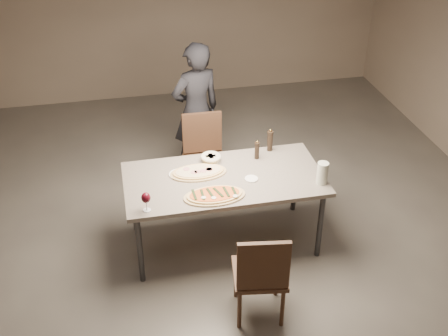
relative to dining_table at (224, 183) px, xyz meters
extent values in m
plane|color=#5C564F|center=(0.00, 0.00, -0.69)|extent=(7.00, 7.00, 0.00)
cube|color=slate|center=(0.00, 0.00, 0.04)|extent=(1.80, 0.90, 0.04)
cylinder|color=#333335|center=(-0.82, -0.37, -0.34)|extent=(0.05, 0.05, 0.71)
cylinder|color=#333335|center=(0.82, -0.37, -0.34)|extent=(0.05, 0.05, 0.71)
cylinder|color=#333335|center=(-0.82, 0.37, -0.34)|extent=(0.05, 0.05, 0.71)
cylinder|color=#333335|center=(0.82, 0.37, -0.34)|extent=(0.05, 0.05, 0.71)
ellipsoid|color=white|center=(-0.16, -0.34, 0.10)|extent=(0.05, 0.05, 0.01)
ellipsoid|color=white|center=(0.02, -0.36, 0.10)|extent=(0.05, 0.05, 0.01)
ellipsoid|color=white|center=(-0.24, -0.32, 0.10)|extent=(0.05, 0.05, 0.01)
cube|color=black|center=(-0.32, -0.26, 0.09)|extent=(0.03, 0.15, 0.01)
cube|color=black|center=(-0.25, -0.28, 0.09)|extent=(0.02, 0.15, 0.01)
cube|color=black|center=(-0.18, -0.27, 0.09)|extent=(0.05, 0.15, 0.01)
cube|color=black|center=(-0.11, -0.27, 0.09)|extent=(0.07, 0.15, 0.01)
cube|color=black|center=(-0.04, -0.28, 0.09)|extent=(0.04, 0.15, 0.01)
cube|color=black|center=(0.03, -0.29, 0.09)|extent=(0.03, 0.15, 0.01)
cylinder|color=tan|center=(-0.12, 0.10, 0.09)|extent=(0.06, 0.06, 0.00)
cylinder|color=tan|center=(-0.23, 0.09, 0.09)|extent=(0.06, 0.06, 0.00)
cylinder|color=tan|center=(-0.26, 0.09, 0.09)|extent=(0.06, 0.06, 0.00)
cylinder|color=tan|center=(-0.32, 0.15, 0.09)|extent=(0.06, 0.06, 0.00)
cylinder|color=tan|center=(-0.12, 0.11, 0.09)|extent=(0.06, 0.06, 0.00)
cylinder|color=tan|center=(-0.17, 0.09, 0.09)|extent=(0.06, 0.06, 0.00)
cylinder|color=beige|center=(-0.07, 0.29, 0.09)|extent=(0.16, 0.16, 0.06)
torus|color=beige|center=(-0.07, 0.29, 0.11)|extent=(0.19, 0.19, 0.03)
cube|color=#A67444|center=(-0.04, 0.29, 0.10)|extent=(0.05, 0.04, 0.04)
cube|color=#A67444|center=(-0.07, 0.31, 0.10)|extent=(0.04, 0.05, 0.04)
cube|color=#A67444|center=(-0.09, 0.29, 0.10)|extent=(0.05, 0.04, 0.04)
cube|color=#A67444|center=(-0.07, 0.27, 0.10)|extent=(0.04, 0.05, 0.04)
cylinder|color=white|center=(0.23, -0.09, 0.06)|extent=(0.12, 0.12, 0.01)
cylinder|color=gold|center=(0.23, -0.09, 0.07)|extent=(0.08, 0.08, 0.00)
cylinder|color=black|center=(0.37, 0.26, 0.13)|extent=(0.04, 0.04, 0.16)
cylinder|color=black|center=(0.37, 0.26, 0.22)|extent=(0.05, 0.05, 0.02)
sphere|color=gold|center=(0.37, 0.26, 0.24)|extent=(0.02, 0.02, 0.02)
cylinder|color=black|center=(0.54, 0.38, 0.15)|extent=(0.05, 0.05, 0.19)
cylinder|color=black|center=(0.54, 0.38, 0.25)|extent=(0.06, 0.06, 0.02)
sphere|color=gold|center=(0.54, 0.38, 0.28)|extent=(0.02, 0.02, 0.02)
cylinder|color=silver|center=(0.83, -0.27, 0.16)|extent=(0.10, 0.10, 0.21)
cylinder|color=silver|center=(-0.73, -0.35, 0.06)|extent=(0.07, 0.07, 0.01)
cylinder|color=silver|center=(-0.73, -0.35, 0.10)|extent=(0.01, 0.01, 0.08)
ellipsoid|color=#4A0A15|center=(-0.73, -0.35, 0.19)|extent=(0.08, 0.08, 0.09)
cylinder|color=white|center=(-0.39, 0.12, 0.06)|extent=(0.19, 0.19, 0.01)
cube|color=#432B1C|center=(0.09, -0.93, -0.28)|extent=(0.48, 0.48, 0.04)
cylinder|color=#432B1C|center=(-0.10, -1.08, -0.50)|extent=(0.03, 0.03, 0.39)
cylinder|color=#432B1C|center=(0.24, -1.13, -0.50)|extent=(0.03, 0.03, 0.39)
cylinder|color=#432B1C|center=(-0.05, -0.73, -0.50)|extent=(0.03, 0.03, 0.39)
cylinder|color=#432B1C|center=(0.29, -0.78, -0.50)|extent=(0.03, 0.03, 0.39)
cube|color=#432B1C|center=(0.07, -1.12, -0.02)|extent=(0.40, 0.10, 0.44)
cube|color=#432B1C|center=(-0.03, 0.78, -0.27)|extent=(0.44, 0.44, 0.04)
cylinder|color=#432B1C|center=(0.15, 0.95, -0.49)|extent=(0.04, 0.04, 0.41)
cylinder|color=#432B1C|center=(-0.21, 0.96, -0.49)|extent=(0.04, 0.04, 0.41)
cylinder|color=#432B1C|center=(0.14, 0.59, -0.49)|extent=(0.04, 0.04, 0.41)
cylinder|color=#432B1C|center=(-0.22, 0.60, -0.49)|extent=(0.04, 0.04, 0.41)
cube|color=#432B1C|center=(-0.03, 0.97, 0.00)|extent=(0.42, 0.05, 0.46)
imported|color=black|center=(-0.03, 1.32, 0.09)|extent=(0.65, 0.53, 1.56)
camera|label=1|loc=(-0.88, -4.14, 2.85)|focal=45.00mm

